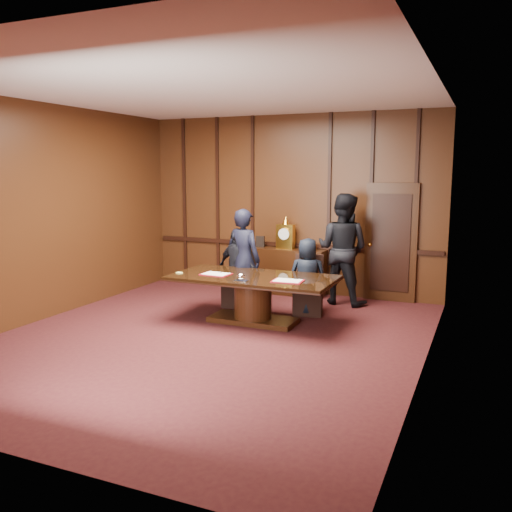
{
  "coord_description": "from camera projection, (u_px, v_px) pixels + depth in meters",
  "views": [
    {
      "loc": [
        3.64,
        -6.64,
        2.42
      ],
      "look_at": [
        0.21,
        1.31,
        1.05
      ],
      "focal_mm": 38.0,
      "sensor_mm": 36.0,
      "label": 1
    }
  ],
  "objects": [
    {
      "name": "room",
      "position": [
        214.0,
        220.0,
        7.66
      ],
      "size": [
        7.0,
        7.04,
        3.5
      ],
      "color": "#340E12",
      "rests_on": "ground"
    },
    {
      "name": "sideboard",
      "position": [
        285.0,
        269.0,
        10.71
      ],
      "size": [
        1.6,
        0.45,
        1.54
      ],
      "color": "black",
      "rests_on": "ground"
    },
    {
      "name": "conference_table",
      "position": [
        253.0,
        291.0,
        8.65
      ],
      "size": [
        2.62,
        1.32,
        0.76
      ],
      "color": "black",
      "rests_on": "ground"
    },
    {
      "name": "folder_left",
      "position": [
        216.0,
        274.0,
        8.73
      ],
      "size": [
        0.48,
        0.36,
        0.02
      ],
      "rotation": [
        0.0,
        0.0,
        -0.06
      ],
      "color": "maroon",
      "rests_on": "conference_table"
    },
    {
      "name": "folder_right",
      "position": [
        288.0,
        281.0,
        8.19
      ],
      "size": [
        0.48,
        0.36,
        0.02
      ],
      "rotation": [
        0.0,
        0.0,
        0.07
      ],
      "color": "maroon",
      "rests_on": "conference_table"
    },
    {
      "name": "inkstand",
      "position": [
        241.0,
        278.0,
        8.19
      ],
      "size": [
        0.2,
        0.14,
        0.12
      ],
      "color": "white",
      "rests_on": "conference_table"
    },
    {
      "name": "notepad",
      "position": [
        179.0,
        273.0,
        8.84
      ],
      "size": [
        0.11,
        0.08,
        0.01
      ],
      "primitive_type": "cube",
      "rotation": [
        0.0,
        0.0,
        -0.09
      ],
      "color": "#FFFE7C",
      "rests_on": "conference_table"
    },
    {
      "name": "chair_left",
      "position": [
        239.0,
        290.0,
        9.73
      ],
      "size": [
        0.49,
        0.49,
        0.99
      ],
      "rotation": [
        0.0,
        0.0,
        0.02
      ],
      "color": "black",
      "rests_on": "ground"
    },
    {
      "name": "chair_right",
      "position": [
        308.0,
        297.0,
        9.23
      ],
      "size": [
        0.58,
        0.58,
        0.99
      ],
      "rotation": [
        0.0,
        0.0,
        0.23
      ],
      "color": "black",
      "rests_on": "ground"
    },
    {
      "name": "signatory_left",
      "position": [
        237.0,
        268.0,
        9.6
      ],
      "size": [
        0.9,
        0.59,
        1.42
      ],
      "primitive_type": "imported",
      "rotation": [
        0.0,
        0.0,
        2.83
      ],
      "color": "black",
      "rests_on": "ground"
    },
    {
      "name": "signatory_right",
      "position": [
        307.0,
        277.0,
        9.1
      ],
      "size": [
        0.72,
        0.55,
        1.31
      ],
      "primitive_type": "imported",
      "rotation": [
        0.0,
        0.0,
        3.38
      ],
      "color": "black",
      "rests_on": "ground"
    },
    {
      "name": "witness_left",
      "position": [
        244.0,
        259.0,
        9.46
      ],
      "size": [
        0.71,
        0.54,
        1.77
      ],
      "primitive_type": "imported",
      "rotation": [
        0.0,
        0.0,
        2.95
      ],
      "color": "black",
      "rests_on": "ground"
    },
    {
      "name": "witness_right",
      "position": [
        342.0,
        249.0,
        9.83
      ],
      "size": [
        1.09,
        0.91,
        2.02
      ],
      "primitive_type": "imported",
      "rotation": [
        0.0,
        0.0,
        2.98
      ],
      "color": "black",
      "rests_on": "ground"
    }
  ]
}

